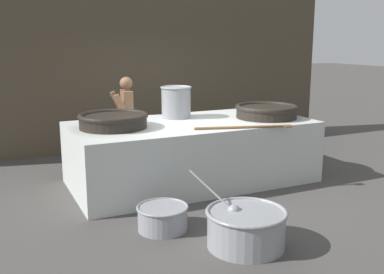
# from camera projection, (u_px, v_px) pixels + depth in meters

# --- Properties ---
(ground_plane) EXTENTS (60.00, 60.00, 0.00)m
(ground_plane) POSITION_uv_depth(u_px,v_px,m) (192.00, 181.00, 7.43)
(ground_plane) COLOR #474442
(back_wall) EXTENTS (9.30, 0.24, 3.37)m
(back_wall) POSITION_uv_depth(u_px,v_px,m) (135.00, 69.00, 9.57)
(back_wall) COLOR #4C4233
(back_wall) RESTS_ON ground_plane
(hearth_platform) EXTENTS (3.86, 1.86, 1.00)m
(hearth_platform) POSITION_uv_depth(u_px,v_px,m) (192.00, 152.00, 7.32)
(hearth_platform) COLOR silver
(hearth_platform) RESTS_ON ground_plane
(giant_wok_near) EXTENTS (1.04, 1.04, 0.22)m
(giant_wok_near) POSITION_uv_depth(u_px,v_px,m) (113.00, 120.00, 6.70)
(giant_wok_near) COLOR black
(giant_wok_near) RESTS_ON hearth_platform
(giant_wok_far) EXTENTS (1.05, 1.05, 0.22)m
(giant_wok_far) POSITION_uv_depth(u_px,v_px,m) (266.00, 111.00, 7.58)
(giant_wok_far) COLOR black
(giant_wok_far) RESTS_ON hearth_platform
(stock_pot) EXTENTS (0.53, 0.53, 0.53)m
(stock_pot) POSITION_uv_depth(u_px,v_px,m) (176.00, 102.00, 7.56)
(stock_pot) COLOR gray
(stock_pot) RESTS_ON hearth_platform
(stirring_paddle) EXTENTS (1.45, 0.49, 0.04)m
(stirring_paddle) POSITION_uv_depth(u_px,v_px,m) (248.00, 127.00, 6.68)
(stirring_paddle) COLOR brown
(stirring_paddle) RESTS_ON hearth_platform
(cook) EXTENTS (0.42, 0.63, 1.65)m
(cook) POSITION_uv_depth(u_px,v_px,m) (127.00, 119.00, 8.06)
(cook) COLOR brown
(cook) RESTS_ON ground_plane
(prep_bowl_vegetables) EXTENTS (0.92, 1.06, 0.80)m
(prep_bowl_vegetables) POSITION_uv_depth(u_px,v_px,m) (246.00, 226.00, 5.04)
(prep_bowl_vegetables) COLOR gray
(prep_bowl_vegetables) RESTS_ON ground_plane
(prep_bowl_meat) EXTENTS (0.64, 0.64, 0.30)m
(prep_bowl_meat) POSITION_uv_depth(u_px,v_px,m) (163.00, 217.00, 5.50)
(prep_bowl_meat) COLOR gray
(prep_bowl_meat) RESTS_ON ground_plane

